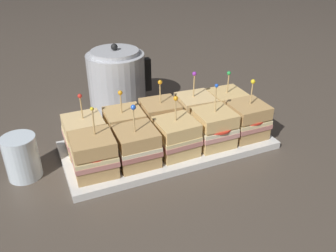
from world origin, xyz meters
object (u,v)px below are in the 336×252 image
Objects in this scene: sandwich_back_far_left at (84,134)px; sandwich_front_left at (136,146)px; sandwich_front_far_left at (94,155)px; kettle_steel at (117,80)px; sandwich_front_far_right at (247,120)px; sandwich_back_right at (195,112)px; sandwich_back_left at (125,126)px; sandwich_back_center at (161,118)px; serving_platter at (168,145)px; sandwich_front_right at (214,128)px; sandwich_front_center at (176,137)px; sandwich_back_far_right at (226,106)px; drinking_glass at (22,157)px.

sandwich_front_left is at bearing -45.80° from sandwich_back_far_left.
kettle_steel reaches higher than sandwich_front_far_left.
sandwich_front_far_right is 0.14m from sandwich_back_right.
sandwich_back_center reaches higher than sandwich_back_left.
serving_platter is 0.13m from sandwich_front_left.
sandwich_front_far_left is at bearing -135.96° from sandwich_back_left.
sandwich_back_right is (0.30, -0.00, 0.00)m from sandwich_back_far_left.
sandwich_back_center is (0.00, 0.05, 0.05)m from serving_platter.
sandwich_back_far_left is 0.28m from kettle_steel.
sandwich_back_right is (0.20, 0.10, 0.00)m from sandwich_front_left.
sandwich_front_far_left is at bearing -90.01° from sandwich_back_far_left.
sandwich_front_right reaches higher than sandwich_front_left.
sandwich_front_right is 0.32m from sandwich_back_far_left.
sandwich_back_right is at bearing 43.39° from sandwich_front_center.
sandwich_front_center is 0.22m from sandwich_back_far_right.
drinking_glass is (-0.45, 0.07, -0.01)m from sandwich_front_right.
sandwich_front_left is at bearing -154.05° from sandwich_back_right.
sandwich_back_far_left is 0.40m from sandwich_back_far_right.
sandwich_front_far_right is at bearing 0.02° from sandwich_front_center.
sandwich_front_right is 1.12× the size of sandwich_back_left.
sandwich_front_center is at bearing 179.01° from sandwich_front_right.
kettle_steel is (-0.05, 0.28, 0.08)m from serving_platter.
sandwich_front_left is 0.14m from sandwich_back_center.
sandwich_back_center is 0.20m from sandwich_back_far_right.
sandwich_back_far_left is at bearing 166.19° from sandwich_front_far_right.
kettle_steel reaches higher than sandwich_front_left.
kettle_steel is (0.05, 0.33, 0.03)m from sandwich_front_left.
sandwich_front_far_left is 0.10m from sandwich_back_far_left.
sandwich_front_right is at bearing -26.33° from serving_platter.
sandwich_front_right is 0.10m from sandwich_front_far_right.
serving_platter is at bearing -3.75° from drinking_glass.
serving_platter is at bearing -14.06° from sandwich_back_far_left.
sandwich_front_far_right is (0.10, 0.00, 0.00)m from sandwich_front_right.
sandwich_back_far_right is at bearing 13.69° from sandwich_front_far_left.
sandwich_front_right reaches higher than sandwich_back_far_right.
sandwich_front_left is at bearing -16.75° from drinking_glass.
sandwich_front_far_left reaches higher than sandwich_back_far_left.
sandwich_back_far_right is at bearing 13.41° from serving_platter.
sandwich_front_left is 0.74× the size of kettle_steel.
sandwich_back_far_right is (0.10, 0.00, -0.00)m from sandwich_back_right.
sandwich_back_far_left reaches higher than drinking_glass.
sandwich_front_left is 1.00× the size of sandwich_back_center.
sandwich_back_center is 0.74× the size of kettle_steel.
sandwich_back_far_left is (-0.20, 0.05, 0.05)m from serving_platter.
sandwich_front_right is 0.14m from sandwich_back_far_right.
sandwich_back_left is 1.42× the size of drinking_glass.
sandwich_front_left reaches higher than serving_platter.
sandwich_front_left is 0.34m from kettle_steel.
sandwich_front_far_left and sandwich_front_far_right have the same top height.
sandwich_front_far_right is 0.10m from sandwich_back_far_right.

